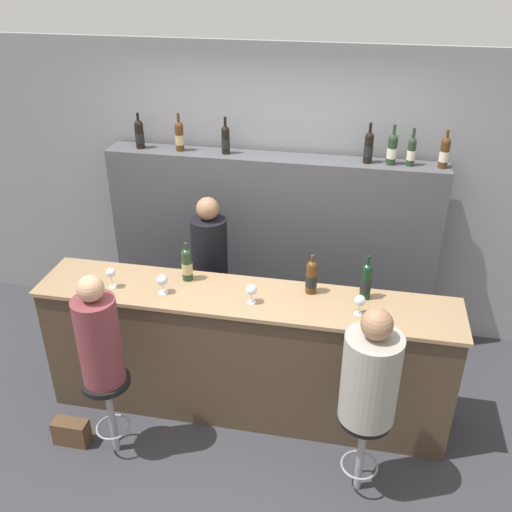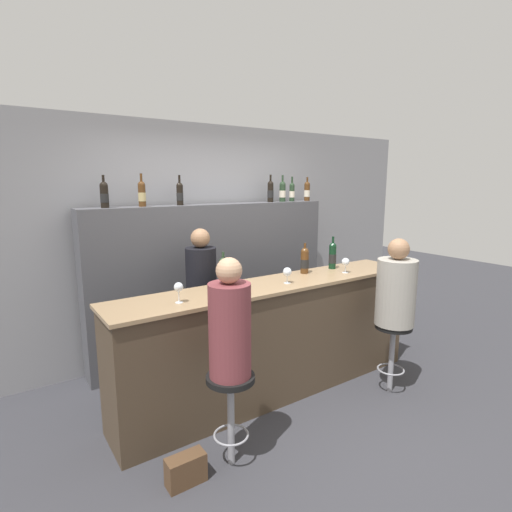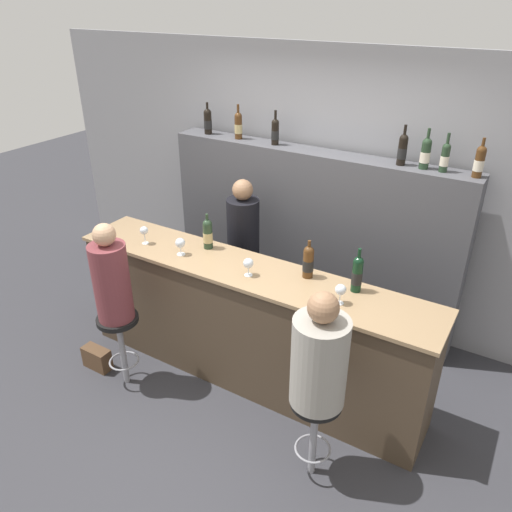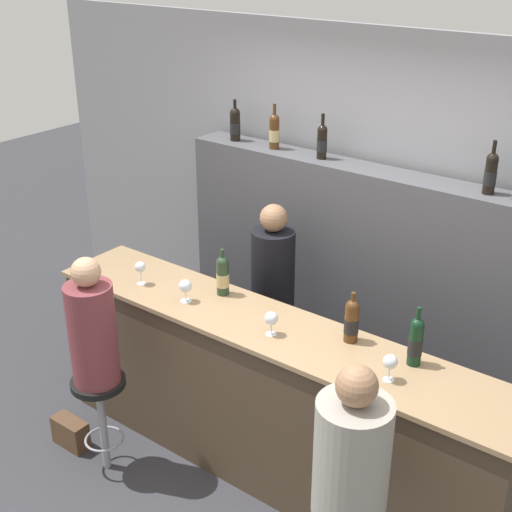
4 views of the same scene
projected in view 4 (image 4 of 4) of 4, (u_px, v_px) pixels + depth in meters
The scene contains 20 objects.
ground_plane at pixel (244, 492), 4.39m from camera, with size 16.00×16.00×0.00m, color #333338.
wall_back at pixel (384, 218), 5.02m from camera, with size 6.40×0.05×2.60m.
bar_counter at pixel (269, 401), 4.35m from camera, with size 3.07×0.55×1.07m.
back_bar_cabinet at pixel (365, 286), 5.04m from camera, with size 2.88×0.28×1.72m.
wine_bottle_counter_0 at pixel (223, 275), 4.43m from camera, with size 0.08×0.08×0.31m.
wine_bottle_counter_1 at pixel (352, 320), 3.92m from camera, with size 0.08×0.08×0.30m.
wine_bottle_counter_2 at pixel (416, 341), 3.71m from camera, with size 0.08×0.08×0.34m.
wine_bottle_backbar_0 at pixel (235, 124), 5.27m from camera, with size 0.08×0.08×0.31m.
wine_bottle_backbar_1 at pixel (274, 131), 5.07m from camera, with size 0.07×0.07×0.32m.
wine_bottle_backbar_2 at pixel (322, 141), 4.85m from camera, with size 0.07×0.07×0.31m.
wine_bottle_backbar_3 at pixel (491, 173), 4.20m from camera, with size 0.07×0.07×0.33m.
wine_glass_0 at pixel (140, 268), 4.56m from camera, with size 0.07×0.07×0.16m.
wine_glass_1 at pixel (185, 287), 4.35m from camera, with size 0.08×0.08×0.15m.
wine_glass_2 at pixel (271, 319), 3.99m from camera, with size 0.08×0.08×0.14m.
wine_glass_3 at pixel (390, 362), 3.58m from camera, with size 0.08×0.08×0.15m.
bar_stool_left at pixel (100, 401), 4.39m from camera, with size 0.34×0.34×0.67m.
guest_seated_left at pixel (92, 329), 4.17m from camera, with size 0.28×0.28×0.82m.
guest_seated_right at pixel (352, 453), 3.22m from camera, with size 0.35×0.35×0.80m.
bartender at pixel (272, 314), 4.97m from camera, with size 0.30×0.30×1.53m.
handbag at pixel (71, 433), 4.75m from camera, with size 0.26×0.12×0.20m.
Camera 4 is at (2.10, -2.64, 3.17)m, focal length 50.00 mm.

